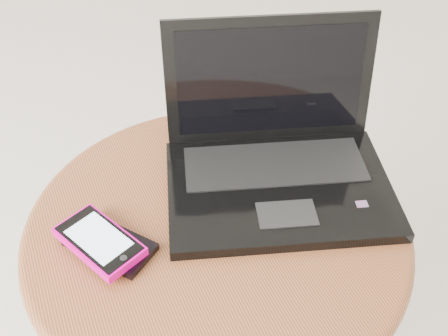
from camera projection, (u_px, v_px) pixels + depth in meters
name	position (u px, v px, depth m)	size (l,w,h in m)	color
table	(217.00, 263.00, 0.89)	(0.58, 0.58, 0.46)	#512713
laptop	(276.00, 157.00, 0.87)	(0.41, 0.36, 0.23)	black
phone_black	(110.00, 244.00, 0.79)	(0.13, 0.14, 0.01)	black
phone_pink	(99.00, 241.00, 0.77)	(0.12, 0.14, 0.02)	#EF0093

